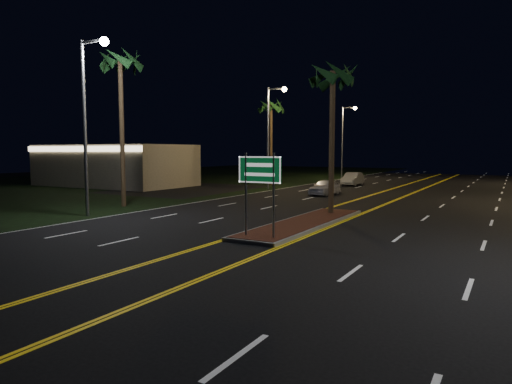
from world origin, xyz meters
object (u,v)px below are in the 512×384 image
Objects in this scene: streetlight_left_mid at (272,126)px; palm_median at (333,75)px; car_near at (325,186)px; streetlight_left_far at (345,133)px; car_far at (353,178)px; highway_sign at (260,178)px; commercial_building at (115,165)px; median_island at (304,223)px; streetlight_left_near at (89,107)px; palm_left_near at (120,63)px; palm_left_far at (271,107)px.

palm_median is at bearing -51.83° from streetlight_left_mid.
streetlight_left_far is at bearing 108.24° from car_near.
streetlight_left_mid is at bearing -123.38° from car_far.
commercial_building is (-26.00, 17.19, -0.40)m from highway_sign.
median_island is at bearing -69.30° from car_near.
streetlight_left_near is at bearing -90.00° from streetlight_left_mid.
highway_sign is 0.72× the size of car_far.
car_near is (8.03, 13.16, -7.97)m from palm_left_near.
commercial_building is 1.67× the size of streetlight_left_near.
median_island is at bearing 90.00° from highway_sign.
streetlight_left_mid is at bearing 83.27° from palm_left_near.
streetlight_left_near and streetlight_left_far have the same top height.
palm_median is (10.61, -33.50, 1.62)m from streetlight_left_far.
streetlight_left_far is (-10.61, 41.20, 3.25)m from highway_sign.
car_far is at bearing 30.29° from commercial_building.
palm_left_far is (-2.19, 24.00, 2.09)m from streetlight_left_near.
car_near is at bearing 112.74° from palm_median.
streetlight_left_far is (0.00, 40.00, 0.00)m from streetlight_left_near.
car_far is (-5.67, 24.87, 0.66)m from median_island.
highway_sign is at bearing -80.20° from car_far.
palm_median is 1.86× the size of car_far.
streetlight_left_near is (-10.61, -3.00, 5.57)m from median_island.
palm_left_far is 1.97× the size of car_far.
streetlight_left_mid is (-10.61, 21.20, 3.25)m from highway_sign.
highway_sign is 0.33× the size of palm_left_near.
palm_left_far reaches higher than palm_median.
streetlight_left_far is at bearing 110.91° from car_far.
median_island is 1.14× the size of streetlight_left_mid.
commercial_building is at bearing 153.45° from median_island.
highway_sign is at bearing -63.08° from palm_left_far.
streetlight_left_mid is 5.01m from palm_left_far.
highway_sign is 23.93m from streetlight_left_mid.
streetlight_left_far is at bearing 90.00° from streetlight_left_mid.
streetlight_left_mid reaches higher than palm_median.
palm_median is at bearing -72.42° from streetlight_left_far.
car_near is 10.77m from car_far.
palm_left_far reaches higher than median_island.
streetlight_left_mid is 2.01× the size of car_far.
streetlight_left_mid reaches higher than highway_sign.
commercial_building is 1.67× the size of streetlight_left_mid.
streetlight_left_near is 0.92× the size of palm_left_near.
palm_median is (26.00, -9.49, 5.27)m from commercial_building.
car_near is (6.14, -2.84, -4.94)m from streetlight_left_mid.
streetlight_left_mid is 1.02× the size of palm_left_far.
palm_left_near is (13.50, -11.99, 6.68)m from commercial_building.
palm_median is at bearing 90.00° from highway_sign.
car_near is (6.14, -22.84, -4.94)m from streetlight_left_far.
streetlight_left_far reaches higher than highway_sign.
median_island is at bearing -26.55° from commercial_building.
palm_left_near is at bearing -107.21° from car_far.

